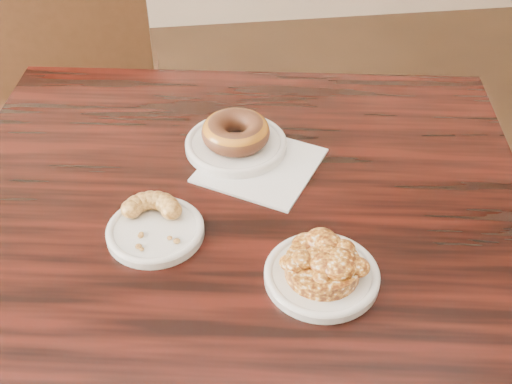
{
  "coord_description": "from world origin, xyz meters",
  "views": [
    {
      "loc": [
        0.14,
        -0.42,
        1.42
      ],
      "look_at": [
        0.23,
        0.3,
        0.8
      ],
      "focal_mm": 45.0,
      "sensor_mm": 36.0,
      "label": 1
    }
  ],
  "objects": [
    {
      "name": "cafe_table",
      "position": [
        0.2,
        0.28,
        0.38
      ],
      "size": [
        1.07,
        1.07,
        0.75
      ],
      "primitive_type": "cube",
      "rotation": [
        0.0,
        0.0,
        -0.17
      ],
      "color": "black",
      "rests_on": "floor"
    },
    {
      "name": "chair_far",
      "position": [
        -0.13,
        1.17,
        0.45
      ],
      "size": [
        0.44,
        0.44,
        0.9
      ],
      "primitive_type": null,
      "rotation": [
        0.0,
        0.0,
        3.15
      ],
      "color": "black",
      "rests_on": "floor"
    },
    {
      "name": "napkin",
      "position": [
        0.25,
        0.42,
        0.75
      ],
      "size": [
        0.24,
        0.24,
        0.0
      ],
      "primitive_type": "cube",
      "rotation": [
        0.0,
        0.0,
        -0.57
      ],
      "color": "white",
      "rests_on": "cafe_table"
    },
    {
      "name": "plate_donut",
      "position": [
        0.22,
        0.47,
        0.76
      ],
      "size": [
        0.17,
        0.17,
        0.01
      ],
      "primitive_type": "cylinder",
      "color": "silver",
      "rests_on": "napkin"
    },
    {
      "name": "plate_cruller",
      "position": [
        0.08,
        0.28,
        0.76
      ],
      "size": [
        0.14,
        0.14,
        0.01
      ],
      "primitive_type": "cylinder",
      "color": "silver",
      "rests_on": "cafe_table"
    },
    {
      "name": "plate_fritter",
      "position": [
        0.3,
        0.16,
        0.76
      ],
      "size": [
        0.16,
        0.16,
        0.01
      ],
      "primitive_type": "cylinder",
      "color": "silver",
      "rests_on": "cafe_table"
    },
    {
      "name": "glazed_donut",
      "position": [
        0.22,
        0.47,
        0.79
      ],
      "size": [
        0.12,
        0.12,
        0.04
      ],
      "primitive_type": "torus",
      "color": "#965C15",
      "rests_on": "plate_donut"
    },
    {
      "name": "apple_fritter",
      "position": [
        0.3,
        0.16,
        0.78
      ],
      "size": [
        0.14,
        0.14,
        0.03
      ],
      "primitive_type": null,
      "color": "#421907",
      "rests_on": "plate_fritter"
    },
    {
      "name": "cruller_fragment",
      "position": [
        0.08,
        0.28,
        0.78
      ],
      "size": [
        0.11,
        0.11,
        0.03
      ],
      "primitive_type": null,
      "color": "brown",
      "rests_on": "plate_cruller"
    }
  ]
}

